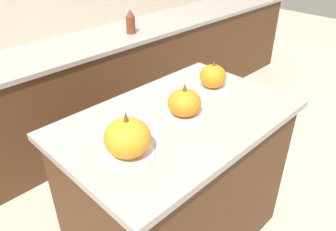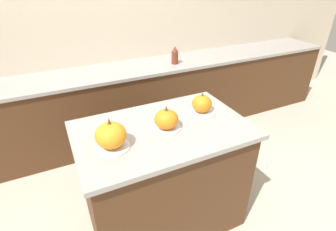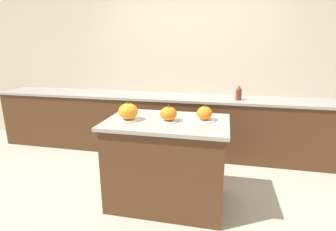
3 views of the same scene
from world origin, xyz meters
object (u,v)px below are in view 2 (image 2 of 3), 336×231
at_px(pumpkin_cake_left, 111,136).
at_px(pumpkin_cake_center, 166,120).
at_px(pumpkin_cake_right, 202,105).
at_px(bottle_tall, 175,55).

distance_m(pumpkin_cake_left, pumpkin_cake_center, 0.40).
bearing_deg(pumpkin_cake_left, pumpkin_cake_right, 11.13).
bearing_deg(bottle_tall, pumpkin_cake_right, -107.43).
relative_size(pumpkin_cake_right, bottle_tall, 1.04).
distance_m(pumpkin_cake_center, pumpkin_cake_right, 0.35).
bearing_deg(pumpkin_cake_left, bottle_tall, 50.19).
relative_size(pumpkin_cake_center, bottle_tall, 0.98).
distance_m(pumpkin_cake_right, bottle_tall, 1.24).
relative_size(pumpkin_cake_center, pumpkin_cake_right, 0.93).
height_order(pumpkin_cake_left, pumpkin_cake_center, pumpkin_cake_left).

